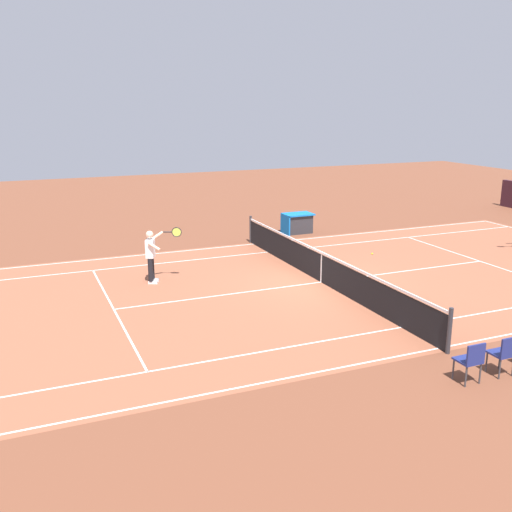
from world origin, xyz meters
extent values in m
plane|color=brown|center=(0.00, 0.00, 0.00)|extent=(60.00, 60.00, 0.00)
cube|color=#935138|center=(0.00, 0.00, 0.00)|extent=(24.20, 11.40, 0.00)
cube|color=white|center=(0.00, -5.50, 0.00)|extent=(23.80, 0.05, 0.01)
cube|color=white|center=(0.00, 5.50, 0.00)|extent=(23.80, 0.05, 0.01)
cube|color=white|center=(0.00, -4.11, 0.00)|extent=(23.80, 0.05, 0.01)
cube|color=white|center=(0.00, 4.11, 0.00)|extent=(23.80, 0.05, 0.01)
cube|color=white|center=(6.40, 0.00, 0.00)|extent=(0.05, 8.22, 0.01)
cube|color=white|center=(-6.40, 0.00, 0.00)|extent=(0.05, 8.22, 0.01)
cube|color=white|center=(0.00, 0.00, 0.00)|extent=(12.80, 0.05, 0.01)
cylinder|color=#2D2D33|center=(0.00, -5.80, 0.54)|extent=(0.10, 0.10, 1.08)
cylinder|color=#2D2D33|center=(0.00, 5.80, 0.54)|extent=(0.10, 0.10, 1.08)
cube|color=black|center=(0.00, 0.00, 0.44)|extent=(0.02, 11.60, 0.88)
cube|color=white|center=(0.00, 0.00, 0.95)|extent=(0.04, 11.60, 0.06)
cube|color=white|center=(0.00, 0.00, 0.44)|extent=(0.04, 0.06, 0.88)
cylinder|color=black|center=(4.94, -1.91, 0.45)|extent=(0.15, 0.15, 0.74)
cube|color=white|center=(4.88, -1.88, 0.04)|extent=(0.30, 0.21, 0.09)
cylinder|color=black|center=(4.84, -2.13, 0.45)|extent=(0.15, 0.15, 0.74)
cube|color=white|center=(4.79, -2.10, 0.04)|extent=(0.30, 0.21, 0.09)
cube|color=white|center=(4.89, -2.02, 1.10)|extent=(0.37, 0.44, 0.56)
sphere|color=beige|center=(4.89, -2.02, 1.53)|extent=(0.23, 0.23, 0.23)
cylinder|color=beige|center=(4.84, -1.69, 1.23)|extent=(0.36, 0.34, 0.26)
cylinder|color=beige|center=(4.62, -2.20, 1.43)|extent=(0.42, 0.12, 0.30)
cylinder|color=#232326|center=(4.31, -2.13, 1.54)|extent=(0.27, 0.14, 0.04)
torus|color=#232326|center=(4.04, -2.02, 1.54)|extent=(0.30, 0.15, 0.31)
cylinder|color=#C6D84C|center=(4.04, -2.02, 1.54)|extent=(0.25, 0.11, 0.27)
sphere|color=#CCE01E|center=(-3.41, -2.29, 0.03)|extent=(0.07, 0.07, 0.07)
cylinder|color=#38383D|center=(-0.10, 6.84, 0.22)|extent=(0.04, 0.04, 0.44)
cylinder|color=#38383D|center=(-0.46, 6.84, 0.22)|extent=(0.04, 0.04, 0.44)
cylinder|color=#38383D|center=(-0.10, 7.20, 0.22)|extent=(0.04, 0.04, 0.44)
cube|color=navy|center=(-0.28, 7.02, 0.46)|extent=(0.44, 0.44, 0.04)
cube|color=navy|center=(-0.28, 7.22, 0.68)|extent=(0.44, 0.04, 0.40)
cylinder|color=#38383D|center=(0.76, 6.84, 0.22)|extent=(0.04, 0.04, 0.44)
cylinder|color=#38383D|center=(0.40, 6.84, 0.22)|extent=(0.04, 0.04, 0.44)
cylinder|color=#38383D|center=(0.76, 7.20, 0.22)|extent=(0.04, 0.04, 0.44)
cylinder|color=#38383D|center=(0.40, 7.20, 0.22)|extent=(0.04, 0.04, 0.44)
cube|color=navy|center=(0.58, 7.02, 0.46)|extent=(0.44, 0.44, 0.04)
cube|color=navy|center=(0.58, 7.22, 0.68)|extent=(0.44, 0.04, 0.40)
cube|color=#2D2D33|center=(-2.54, -6.66, 0.40)|extent=(1.10, 0.70, 0.80)
cube|color=blue|center=(-2.54, -6.66, 0.82)|extent=(1.24, 0.84, 0.06)
cube|color=blue|center=(-1.94, -6.66, 0.42)|extent=(0.06, 0.84, 0.84)
camera|label=1|loc=(8.62, 15.23, 5.43)|focal=40.88mm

